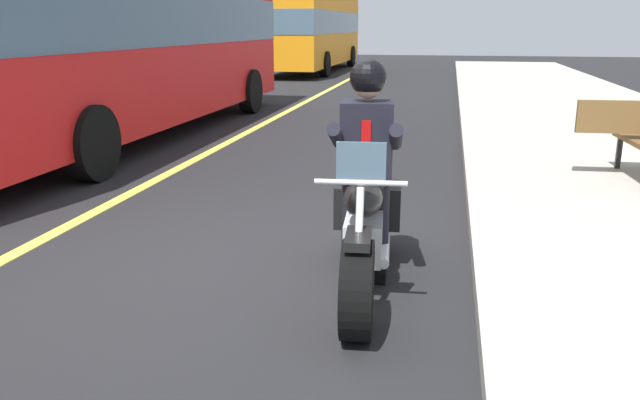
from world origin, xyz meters
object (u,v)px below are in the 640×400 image
at_px(motorcycle_main, 364,231).
at_px(bus_far, 312,28).
at_px(rider_main, 367,152).
at_px(bus_near, 121,31).

relative_size(motorcycle_main, bus_far, 0.20).
height_order(motorcycle_main, rider_main, rider_main).
xyz_separation_m(rider_main, bus_near, (-5.77, -5.12, 0.84)).
bearing_deg(rider_main, bus_far, -166.84).
relative_size(motorcycle_main, rider_main, 1.28).
bearing_deg(bus_far, bus_near, 1.08).
distance_m(rider_main, bus_near, 7.76).
relative_size(bus_near, bus_far, 1.00).
relative_size(rider_main, bus_far, 0.16).
height_order(rider_main, bus_near, bus_near).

